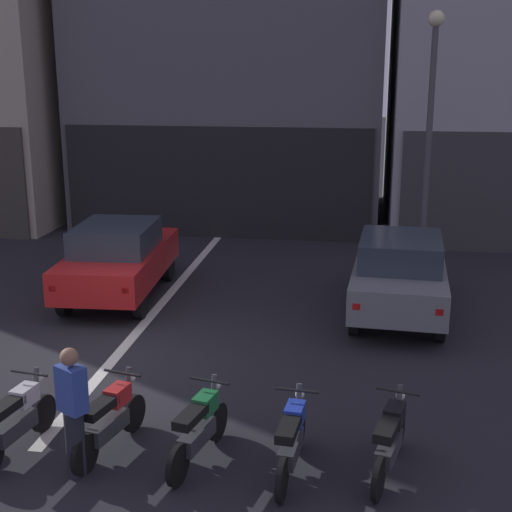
{
  "coord_description": "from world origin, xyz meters",
  "views": [
    {
      "loc": [
        4.08,
        -10.75,
        4.87
      ],
      "look_at": [
        2.17,
        2.0,
        1.4
      ],
      "focal_mm": 49.82,
      "sensor_mm": 36.0,
      "label": 1
    }
  ],
  "objects_px": {
    "motorcycle_black_row_rightmost": "(390,440)",
    "person_by_motorcycles": "(73,411)",
    "motorcycle_blue_row_right_mid": "(292,439)",
    "motorcycle_white_row_leftmost": "(17,419)",
    "street_lamp": "(430,118)",
    "car_grey_parked_kerbside": "(399,273)",
    "motorcycle_green_row_centre": "(199,428)",
    "motorcycle_red_row_left_mid": "(110,418)",
    "car_red_crossing_near": "(119,257)"
  },
  "relations": [
    {
      "from": "motorcycle_green_row_centre",
      "to": "motorcycle_black_row_rightmost",
      "type": "distance_m",
      "value": 2.38
    },
    {
      "from": "car_grey_parked_kerbside",
      "to": "motorcycle_red_row_left_mid",
      "type": "relative_size",
      "value": 2.56
    },
    {
      "from": "street_lamp",
      "to": "person_by_motorcycles",
      "type": "height_order",
      "value": "street_lamp"
    },
    {
      "from": "motorcycle_black_row_rightmost",
      "to": "person_by_motorcycles",
      "type": "distance_m",
      "value": 3.86
    },
    {
      "from": "motorcycle_white_row_leftmost",
      "to": "motorcycle_blue_row_right_mid",
      "type": "xyz_separation_m",
      "value": [
        3.56,
        0.01,
        0.0
      ]
    },
    {
      "from": "motorcycle_green_row_centre",
      "to": "motorcycle_black_row_rightmost",
      "type": "xyz_separation_m",
      "value": [
        2.37,
        0.05,
        0.0
      ]
    },
    {
      "from": "car_grey_parked_kerbside",
      "to": "car_red_crossing_near",
      "type": "bearing_deg",
      "value": 177.27
    },
    {
      "from": "car_red_crossing_near",
      "to": "motorcycle_white_row_leftmost",
      "type": "height_order",
      "value": "car_red_crossing_near"
    },
    {
      "from": "car_grey_parked_kerbside",
      "to": "motorcycle_red_row_left_mid",
      "type": "bearing_deg",
      "value": -123.71
    },
    {
      "from": "motorcycle_black_row_rightmost",
      "to": "person_by_motorcycles",
      "type": "bearing_deg",
      "value": -170.98
    },
    {
      "from": "motorcycle_green_row_centre",
      "to": "person_by_motorcycles",
      "type": "bearing_deg",
      "value": -158.72
    },
    {
      "from": "motorcycle_black_row_rightmost",
      "to": "person_by_motorcycles",
      "type": "height_order",
      "value": "person_by_motorcycles"
    },
    {
      "from": "car_red_crossing_near",
      "to": "person_by_motorcycles",
      "type": "bearing_deg",
      "value": -75.28
    },
    {
      "from": "motorcycle_blue_row_right_mid",
      "to": "person_by_motorcycles",
      "type": "distance_m",
      "value": 2.66
    },
    {
      "from": "car_grey_parked_kerbside",
      "to": "motorcycle_black_row_rightmost",
      "type": "distance_m",
      "value": 5.9
    },
    {
      "from": "car_grey_parked_kerbside",
      "to": "motorcycle_red_row_left_mid",
      "type": "distance_m",
      "value": 7.06
    },
    {
      "from": "car_grey_parked_kerbside",
      "to": "motorcycle_green_row_centre",
      "type": "distance_m",
      "value": 6.54
    },
    {
      "from": "street_lamp",
      "to": "motorcycle_white_row_leftmost",
      "type": "relative_size",
      "value": 3.63
    },
    {
      "from": "street_lamp",
      "to": "motorcycle_white_row_leftmost",
      "type": "xyz_separation_m",
      "value": [
        -5.75,
        -8.79,
        -3.27
      ]
    },
    {
      "from": "car_grey_parked_kerbside",
      "to": "motorcycle_green_row_centre",
      "type": "bearing_deg",
      "value": -114.7
    },
    {
      "from": "car_red_crossing_near",
      "to": "street_lamp",
      "type": "distance_m",
      "value": 7.56
    },
    {
      "from": "street_lamp",
      "to": "motorcycle_green_row_centre",
      "type": "relative_size",
      "value": 3.66
    },
    {
      "from": "motorcycle_blue_row_right_mid",
      "to": "car_red_crossing_near",
      "type": "bearing_deg",
      "value": 124.66
    },
    {
      "from": "street_lamp",
      "to": "person_by_motorcycles",
      "type": "bearing_deg",
      "value": -117.45
    },
    {
      "from": "motorcycle_green_row_centre",
      "to": "person_by_motorcycles",
      "type": "height_order",
      "value": "person_by_motorcycles"
    },
    {
      "from": "motorcycle_red_row_left_mid",
      "to": "motorcycle_white_row_leftmost",
      "type": "bearing_deg",
      "value": -170.89
    },
    {
      "from": "motorcycle_red_row_left_mid",
      "to": "motorcycle_blue_row_right_mid",
      "type": "distance_m",
      "value": 2.38
    },
    {
      "from": "motorcycle_white_row_leftmost",
      "to": "person_by_motorcycles",
      "type": "distance_m",
      "value": 1.12
    },
    {
      "from": "car_grey_parked_kerbside",
      "to": "motorcycle_red_row_left_mid",
      "type": "xyz_separation_m",
      "value": [
        -3.91,
        -5.86,
        -0.43
      ]
    },
    {
      "from": "street_lamp",
      "to": "motorcycle_blue_row_right_mid",
      "type": "bearing_deg",
      "value": -103.99
    },
    {
      "from": "car_grey_parked_kerbside",
      "to": "motorcycle_white_row_leftmost",
      "type": "bearing_deg",
      "value": -130.12
    },
    {
      "from": "car_grey_parked_kerbside",
      "to": "motorcycle_black_row_rightmost",
      "type": "relative_size",
      "value": 2.56
    },
    {
      "from": "car_red_crossing_near",
      "to": "motorcycle_red_row_left_mid",
      "type": "relative_size",
      "value": 2.55
    },
    {
      "from": "street_lamp",
      "to": "motorcycle_green_row_centre",
      "type": "distance_m",
      "value": 9.85
    },
    {
      "from": "car_red_crossing_near",
      "to": "motorcycle_blue_row_right_mid",
      "type": "relative_size",
      "value": 2.51
    },
    {
      "from": "motorcycle_green_row_centre",
      "to": "motorcycle_blue_row_right_mid",
      "type": "height_order",
      "value": "same"
    },
    {
      "from": "car_red_crossing_near",
      "to": "motorcycle_red_row_left_mid",
      "type": "height_order",
      "value": "car_red_crossing_near"
    },
    {
      "from": "person_by_motorcycles",
      "to": "car_grey_parked_kerbside",
      "type": "bearing_deg",
      "value": 57.42
    },
    {
      "from": "motorcycle_blue_row_right_mid",
      "to": "motorcycle_green_row_centre",
      "type": "bearing_deg",
      "value": 174.29
    },
    {
      "from": "motorcycle_white_row_leftmost",
      "to": "motorcycle_blue_row_right_mid",
      "type": "bearing_deg",
      "value": 0.15
    },
    {
      "from": "car_red_crossing_near",
      "to": "person_by_motorcycles",
      "type": "xyz_separation_m",
      "value": [
        1.78,
        -6.76,
        -0.03
      ]
    },
    {
      "from": "street_lamp",
      "to": "motorcycle_blue_row_right_mid",
      "type": "xyz_separation_m",
      "value": [
        -2.19,
        -8.78,
        -3.27
      ]
    },
    {
      "from": "car_red_crossing_near",
      "to": "motorcycle_black_row_rightmost",
      "type": "distance_m",
      "value": 8.31
    },
    {
      "from": "motorcycle_red_row_left_mid",
      "to": "motorcycle_green_row_centre",
      "type": "distance_m",
      "value": 1.19
    },
    {
      "from": "car_red_crossing_near",
      "to": "motorcycle_blue_row_right_mid",
      "type": "height_order",
      "value": "car_red_crossing_near"
    },
    {
      "from": "car_red_crossing_near",
      "to": "motorcycle_red_row_left_mid",
      "type": "xyz_separation_m",
      "value": [
        2.0,
        -6.14,
        -0.43
      ]
    },
    {
      "from": "car_red_crossing_near",
      "to": "motorcycle_green_row_centre",
      "type": "bearing_deg",
      "value": -62.82
    },
    {
      "from": "street_lamp",
      "to": "motorcycle_white_row_leftmost",
      "type": "bearing_deg",
      "value": -123.18
    },
    {
      "from": "car_grey_parked_kerbside",
      "to": "motorcycle_white_row_leftmost",
      "type": "distance_m",
      "value": 7.93
    },
    {
      "from": "motorcycle_white_row_leftmost",
      "to": "motorcycle_red_row_left_mid",
      "type": "relative_size",
      "value": 1.01
    }
  ]
}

